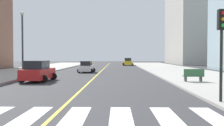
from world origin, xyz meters
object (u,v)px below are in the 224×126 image
object	(u,v)px
car_white_nearest	(86,67)
park_bench	(193,75)
car_yellow_second	(128,62)
traffic_light_near_corner	(222,37)
street_lamp	(22,38)
car_red_third	(38,72)

from	to	relation	value
car_white_nearest	park_bench	distance (m)	18.01
park_bench	car_white_nearest	bearing A→B (deg)	37.22
car_white_nearest	car_yellow_second	size ratio (longest dim) A/B	0.88
traffic_light_near_corner	street_lamp	size ratio (longest dim) A/B	0.61
car_red_third	traffic_light_near_corner	xyz separation A→B (m)	(12.64, -10.78, 2.43)
car_white_nearest	park_bench	size ratio (longest dim) A/B	2.11
traffic_light_near_corner	park_bench	distance (m)	9.97
car_yellow_second	street_lamp	world-z (taller)	street_lamp
car_yellow_second	traffic_light_near_corner	distance (m)	50.48
car_red_third	traffic_light_near_corner	world-z (taller)	traffic_light_near_corner
car_red_third	street_lamp	xyz separation A→B (m)	(-3.65, 5.60, 3.64)
traffic_light_near_corner	park_bench	bearing A→B (deg)	-99.69
car_white_nearest	car_red_third	distance (m)	13.10
car_yellow_second	traffic_light_near_corner	xyz separation A→B (m)	(2.35, -50.37, 2.44)
park_bench	street_lamp	size ratio (longest dim) A/B	0.24
car_red_third	park_bench	bearing A→B (deg)	-2.48
car_red_third	car_white_nearest	bearing A→B (deg)	79.48
car_red_third	traffic_light_near_corner	size ratio (longest dim) A/B	0.99
car_yellow_second	park_bench	xyz separation A→B (m)	(3.97, -40.89, -0.22)
car_yellow_second	traffic_light_near_corner	size ratio (longest dim) A/B	0.96
car_yellow_second	car_red_third	bearing A→B (deg)	75.41
traffic_light_near_corner	street_lamp	xyz separation A→B (m)	(-16.29, 16.37, 1.21)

